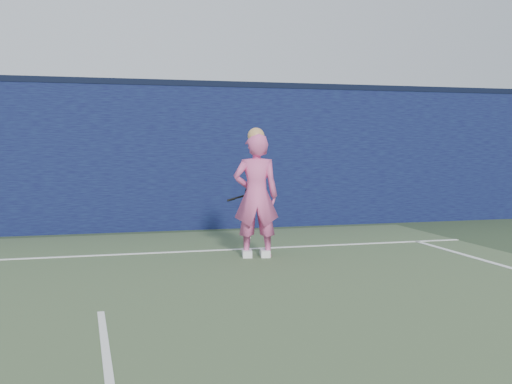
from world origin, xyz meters
name	(u,v)px	position (x,y,z in m)	size (l,w,h in m)	color
ground	(105,347)	(0.00, 0.00, 0.00)	(80.00, 80.00, 0.00)	#2F4128
backstop_wall	(89,159)	(0.00, 6.50, 1.25)	(24.00, 0.40, 2.50)	black
wall_cap	(88,81)	(0.00, 6.50, 2.55)	(24.00, 0.42, 0.10)	black
player	(256,195)	(2.08, 3.39, 0.82)	(0.66, 0.49, 1.71)	#DE5697
racket	(252,194)	(2.14, 3.81, 0.81)	(0.50, 0.16, 0.28)	black
court_lines	(107,360)	(0.00, -0.33, 0.01)	(11.00, 12.04, 0.01)	white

